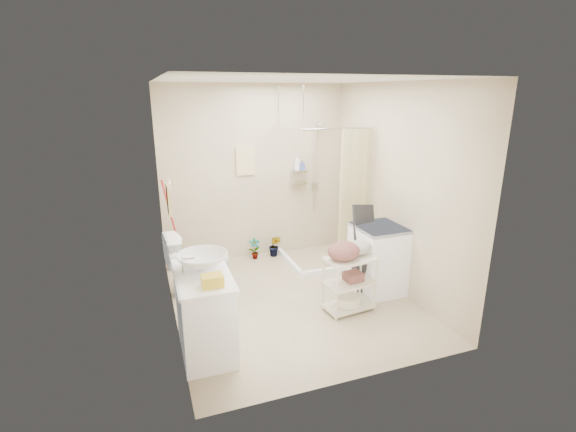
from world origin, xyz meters
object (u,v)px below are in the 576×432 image
Objects in this scene: washing_machine at (379,259)px; toilet at (198,263)px; vanity at (205,312)px; laundry_rack at (350,279)px.

toilet is at bearing 160.88° from washing_machine.
toilet is 2.30m from washing_machine.
laundry_rack is (1.71, 0.22, -0.01)m from vanity.
toilet reaches higher than laundry_rack.
washing_machine is at bearing 22.58° from laundry_rack.
vanity reaches higher than laundry_rack.
washing_machine is at bearing 14.15° from vanity.
washing_machine reaches higher than toilet.
toilet is 1.91m from laundry_rack.
vanity is 1.15× the size of toilet.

